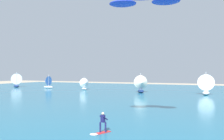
{
  "coord_description": "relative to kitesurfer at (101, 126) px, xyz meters",
  "views": [
    {
      "loc": [
        8.92,
        -3.68,
        4.97
      ],
      "look_at": [
        0.05,
        15.33,
        5.22
      ],
      "focal_mm": 37.66,
      "sensor_mm": 36.0,
      "label": 1
    }
  ],
  "objects": [
    {
      "name": "sailboat_near_shore",
      "position": [
        -8.95,
        38.14,
        1.56
      ],
      "size": [
        3.77,
        4.24,
        4.73
      ],
      "color": "navy",
      "rests_on": "ocean"
    },
    {
      "name": "ocean",
      "position": [
        -0.09,
        36.31,
        -0.65
      ],
      "size": [
        160.0,
        90.0,
        0.1
      ],
      "primitive_type": "cube",
      "color": "#236B89",
      "rests_on": "ground"
    },
    {
      "name": "sailboat_mid_left",
      "position": [
        -26.59,
        40.58,
        1.09
      ],
      "size": [
        3.31,
        3.22,
        3.7
      ],
      "color": "silver",
      "rests_on": "ocean"
    },
    {
      "name": "sailboat_far_right",
      "position": [
        -54.59,
        41.71,
        1.76
      ],
      "size": [
        4.64,
        4.16,
        5.16
      ],
      "color": "navy",
      "rests_on": "ocean"
    },
    {
      "name": "kite",
      "position": [
        2.34,
        4.1,
        11.04
      ],
      "size": [
        6.87,
        3.68,
        0.99
      ],
      "color": "#1E33B2"
    },
    {
      "name": "sailboat_center_horizon",
      "position": [
        5.74,
        39.78,
        1.72
      ],
      "size": [
        3.62,
        4.3,
        5.08
      ],
      "color": "white",
      "rests_on": "ocean"
    },
    {
      "name": "kitesurfer",
      "position": [
        0.0,
        0.0,
        0.0
      ],
      "size": [
        1.26,
        2.02,
        1.67
      ],
      "color": "red",
      "rests_on": "ocean"
    },
    {
      "name": "sailboat_far_left",
      "position": [
        -41.66,
        42.27,
        1.35
      ],
      "size": [
        3.62,
        3.05,
        4.27
      ],
      "color": "silver",
      "rests_on": "ocean"
    }
  ]
}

